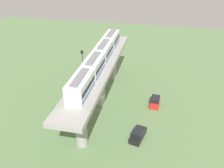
% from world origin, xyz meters
% --- Properties ---
extents(ground_plane, '(120.00, 120.00, 0.00)m').
position_xyz_m(ground_plane, '(0.00, 0.00, 0.00)').
color(ground_plane, '#5B7A4C').
extents(viaduct, '(5.20, 35.80, 8.77)m').
position_xyz_m(viaduct, '(0.00, 0.00, 6.76)').
color(viaduct, '#999691').
rests_on(viaduct, ground).
extents(train, '(2.64, 27.45, 3.24)m').
position_xyz_m(train, '(0.00, 0.17, 10.30)').
color(train, silver).
rests_on(train, viaduct).
extents(parked_car_black, '(2.64, 4.48, 1.76)m').
position_xyz_m(parked_car_black, '(-8.78, 8.26, 0.74)').
color(parked_car_black, black).
rests_on(parked_car_black, ground).
extents(parked_car_red, '(2.01, 4.28, 1.76)m').
position_xyz_m(parked_car_red, '(-10.98, -2.47, 0.74)').
color(parked_car_red, red).
rests_on(parked_car_red, ground).
extents(tree_near_viaduct, '(2.97, 2.97, 5.38)m').
position_xyz_m(tree_near_viaduct, '(4.51, 9.23, 3.86)').
color(tree_near_viaduct, brown).
rests_on(tree_near_viaduct, ground).
extents(signal_post, '(0.44, 0.28, 11.37)m').
position_xyz_m(signal_post, '(3.40, -0.44, 6.22)').
color(signal_post, '#4C4C51').
rests_on(signal_post, ground).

